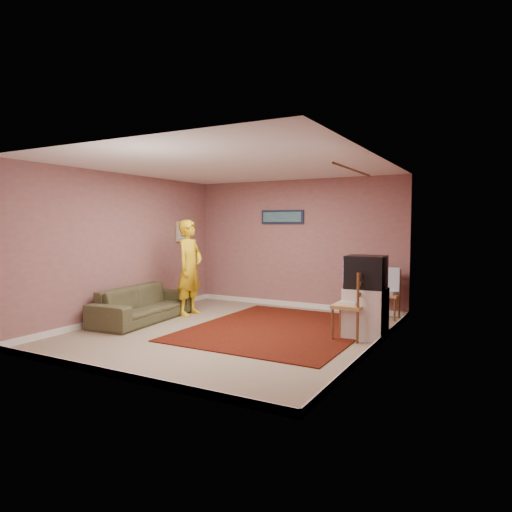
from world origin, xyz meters
The scene contains 26 objects.
ground centered at (0.00, 0.00, 0.00)m, with size 5.00×5.00×0.00m, color gray.
wall_back centered at (0.00, 2.50, 1.30)m, with size 4.50×0.02×2.60m, color #9E6867.
wall_front centered at (0.00, -2.50, 1.30)m, with size 4.50×0.02×2.60m, color #9E6867.
wall_left centered at (-2.25, 0.00, 1.30)m, with size 0.02×5.00×2.60m, color #9E6867.
wall_right centered at (2.25, 0.00, 1.30)m, with size 0.02×5.00×2.60m, color #9E6867.
ceiling centered at (0.00, 0.00, 2.60)m, with size 4.50×5.00×0.02m, color white.
baseboard_back centered at (0.00, 2.49, 0.05)m, with size 4.50×0.02×0.10m, color white.
baseboard_front centered at (0.00, -2.49, 0.05)m, with size 4.50×0.02×0.10m, color white.
baseboard_left centered at (-2.24, 0.00, 0.05)m, with size 0.02×5.00×0.10m, color white.
baseboard_right centered at (2.24, 0.00, 0.05)m, with size 0.02×5.00×0.10m, color white.
window centered at (2.24, -0.90, 1.45)m, with size 0.01×1.10×1.50m, color black.
curtain_sheer centered at (2.23, -1.05, 1.25)m, with size 0.01×0.75×2.10m, color white.
curtain_floral centered at (2.21, -0.35, 1.25)m, with size 0.01×0.35×2.10m, color beige.
curtain_rod centered at (2.20, -0.90, 2.32)m, with size 0.02×0.02×1.40m, color brown.
picture_back centered at (-0.30, 2.47, 1.85)m, with size 0.95×0.04×0.28m.
picture_left centered at (-2.22, 1.60, 1.55)m, with size 0.04×0.38×0.42m.
area_rug centered at (0.58, 0.53, 0.01)m, with size 2.63×3.29×0.02m, color black.
tv_cabinet centered at (1.95, 0.66, 0.37)m, with size 0.59×0.53×0.75m, color silver.
crt_tv centered at (1.94, 0.66, 0.99)m, with size 0.60×0.53×0.49m.
chair_a centered at (1.93, 2.20, 0.54)m, with size 0.42×0.40×0.48m.
dvd_player centered at (1.93, 2.20, 0.48)m, with size 0.34×0.25×0.06m, color silver.
blue_throw centered at (1.93, 2.20, 0.72)m, with size 0.41×0.05×0.43m, color #99D0FA.
chair_b centered at (1.75, 0.46, 0.62)m, with size 0.45×0.47×0.55m.
game_console centered at (1.75, 0.46, 0.54)m, with size 0.24×0.18×0.05m, color white.
sofa centered at (-1.80, -0.05, 0.30)m, with size 2.05×0.80×0.60m, color #4E4D2F.
person centered at (-1.40, 0.78, 0.89)m, with size 0.65×0.43×1.78m, color gold.
Camera 1 is at (3.76, -6.06, 1.70)m, focal length 32.00 mm.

